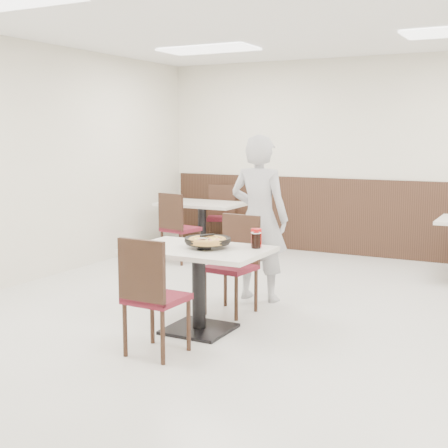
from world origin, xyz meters
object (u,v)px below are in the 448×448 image
at_px(main_table, 199,290).
at_px(bg_table_left, 202,228).
at_px(bg_chair_left_near, 181,227).
at_px(bg_chair_left_far, 221,217).
at_px(chair_far, 231,265).
at_px(red_cup, 256,238).
at_px(side_plate, 155,246).
at_px(diner_person, 259,218).
at_px(cola_glass, 256,241).
at_px(pizza, 207,242).
at_px(pizza_pan, 208,243).
at_px(chair_near, 157,295).

height_order(main_table, bg_table_left, same).
distance_m(bg_chair_left_near, bg_chair_left_far, 1.23).
relative_size(chair_far, red_cup, 5.94).
relative_size(red_cup, bg_table_left, 0.13).
height_order(side_plate, bg_chair_left_far, bg_chair_left_far).
distance_m(side_plate, diner_person, 1.41).
bearing_deg(cola_glass, diner_person, 112.90).
distance_m(side_plate, cola_glass, 0.89).
height_order(chair_far, pizza, chair_far).
bearing_deg(main_table, diner_person, 88.46).
bearing_deg(diner_person, pizza_pan, 91.98).
xyz_separation_m(side_plate, bg_chair_left_near, (-1.36, 2.65, -0.28)).
relative_size(cola_glass, diner_person, 0.08).
relative_size(bg_table_left, bg_chair_left_near, 1.26).
height_order(pizza, bg_table_left, pizza).
xyz_separation_m(chair_near, side_plate, (-0.35, 0.51, 0.28)).
bearing_deg(side_plate, pizza, 17.28).
bearing_deg(chair_near, chair_far, 91.93).
height_order(pizza, bg_chair_left_far, bg_chair_left_far).
bearing_deg(pizza, side_plate, -162.72).
bearing_deg(main_table, bg_chair_left_far, 115.05).
xyz_separation_m(pizza, cola_glass, (0.36, 0.22, 0.00)).
bearing_deg(pizza_pan, diner_person, 91.74).
distance_m(chair_near, diner_person, 1.91).
bearing_deg(pizza, pizza_pan, 115.27).
distance_m(main_table, pizza, 0.44).
xyz_separation_m(main_table, chair_far, (-0.00, 0.62, 0.10)).
relative_size(red_cup, bg_chair_left_far, 0.17).
distance_m(pizza, side_plate, 0.47).
xyz_separation_m(bg_table_left, bg_chair_left_far, (0.01, 0.58, 0.10)).
bearing_deg(diner_person, bg_table_left, -47.17).
xyz_separation_m(pizza_pan, diner_person, (-0.04, 1.17, 0.07)).
bearing_deg(diner_person, bg_chair_left_near, -36.17).
bearing_deg(chair_near, red_cup, 67.60).
relative_size(red_cup, bg_chair_left_near, 0.17).
bearing_deg(diner_person, pizza, 92.92).
distance_m(main_table, diner_person, 1.31).
xyz_separation_m(chair_far, bg_chair_left_far, (-1.74, 3.11, 0.00)).
distance_m(pizza_pan, side_plate, 0.47).
distance_m(diner_person, bg_chair_left_far, 3.11).
bearing_deg(main_table, bg_table_left, 119.08).
bearing_deg(side_plate, diner_person, 73.82).
bearing_deg(pizza_pan, bg_chair_left_near, 126.01).
relative_size(bg_chair_left_near, bg_chair_left_far, 1.00).
bearing_deg(bg_chair_left_far, cola_glass, 97.54).
bearing_deg(side_plate, cola_glass, 24.02).
distance_m(pizza_pan, diner_person, 1.17).
distance_m(pizza, bg_table_left, 3.68).
bearing_deg(pizza_pan, side_plate, -156.60).
xyz_separation_m(cola_glass, bg_chair_left_far, (-2.20, 3.52, -0.34)).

